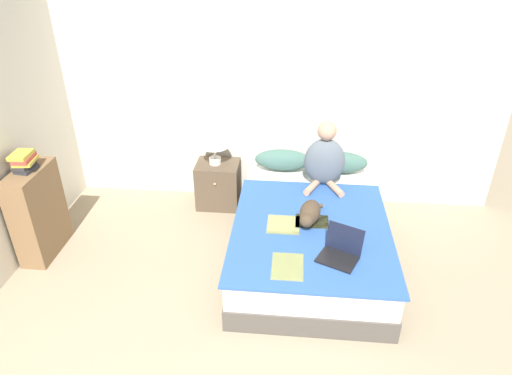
% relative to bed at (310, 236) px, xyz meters
% --- Properties ---
extents(wall_back, '(5.30, 0.05, 2.55)m').
position_rel_bed_xyz_m(wall_back, '(-0.61, 1.14, 1.05)').
color(wall_back, beige).
rests_on(wall_back, ground_plane).
extents(bed, '(1.42, 2.12, 0.46)m').
position_rel_bed_xyz_m(bed, '(0.00, 0.00, 0.00)').
color(bed, '#4C4742').
rests_on(bed, ground_plane).
extents(pillow_near, '(0.62, 0.23, 0.23)m').
position_rel_bed_xyz_m(pillow_near, '(-0.31, 0.92, 0.35)').
color(pillow_near, '#42665B').
rests_on(pillow_near, bed).
extents(pillow_far, '(0.62, 0.23, 0.23)m').
position_rel_bed_xyz_m(pillow_far, '(0.31, 0.92, 0.35)').
color(pillow_far, '#42665B').
rests_on(pillow_far, bed).
extents(person_sitting, '(0.42, 0.41, 0.69)m').
position_rel_bed_xyz_m(person_sitting, '(0.13, 0.64, 0.52)').
color(person_sitting, slate).
rests_on(person_sitting, bed).
extents(cat_tabby, '(0.25, 0.51, 0.20)m').
position_rel_bed_xyz_m(cat_tabby, '(-0.02, -0.11, 0.33)').
color(cat_tabby, '#473828').
rests_on(cat_tabby, bed).
extents(laptop_open, '(0.40, 0.39, 0.25)m').
position_rel_bed_xyz_m(laptop_open, '(0.23, -0.60, 0.29)').
color(laptop_open, black).
rests_on(laptop_open, bed).
extents(nightstand, '(0.48, 0.41, 0.53)m').
position_rel_bed_xyz_m(nightstand, '(-1.04, 0.87, 0.03)').
color(nightstand, brown).
rests_on(nightstand, ground_plane).
extents(table_lamp, '(0.33, 0.33, 0.43)m').
position_rel_bed_xyz_m(table_lamp, '(-1.06, 0.87, 0.61)').
color(table_lamp, beige).
rests_on(table_lamp, nightstand).
extents(bookshelf, '(0.25, 0.61, 0.90)m').
position_rel_bed_xyz_m(bookshelf, '(-2.60, -0.17, 0.22)').
color(bookshelf, brown).
rests_on(bookshelf, ground_plane).
extents(book_stack_top, '(0.20, 0.25, 0.18)m').
position_rel_bed_xyz_m(book_stack_top, '(-2.60, -0.17, 0.77)').
color(book_stack_top, '#2D2D33').
rests_on(book_stack_top, bookshelf).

